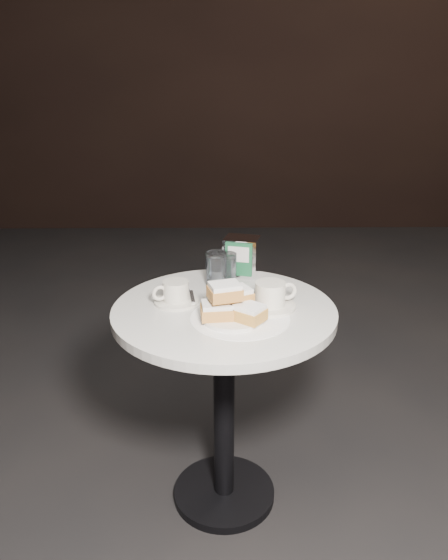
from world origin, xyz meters
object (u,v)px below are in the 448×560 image
cafe_table (224,363)px  beignet_plate (232,307)px  water_glass_right (227,269)px  coffee_cup_left (176,294)px  napkin_dispenser (242,256)px  coffee_cup_right (271,297)px  water_glass_left (216,269)px

cafe_table → beignet_plate: size_ratio=3.40×
beignet_plate → water_glass_right: beignet_plate is taller
water_glass_right → beignet_plate: bearing=-88.4°
coffee_cup_left → napkin_dispenser: 0.33m
coffee_cup_right → napkin_dispenser: (-0.08, 0.29, 0.03)m
coffee_cup_left → napkin_dispenser: napkin_dispenser is taller
beignet_plate → napkin_dispenser: size_ratio=1.57×
water_glass_left → napkin_dispenser: size_ratio=0.83×
beignet_plate → water_glass_right: bearing=91.6°
napkin_dispenser → coffee_cup_left: bearing=-116.5°
cafe_table → coffee_cup_left: bearing=165.3°
napkin_dispenser → cafe_table: bearing=-88.0°
cafe_table → coffee_cup_right: coffee_cup_right is taller
coffee_cup_left → coffee_cup_right: bearing=-29.6°
beignet_plate → coffee_cup_left: (-0.17, 0.13, -0.01)m
coffee_cup_right → water_glass_right: size_ratio=1.89×
water_glass_left → water_glass_right: size_ratio=1.09×
water_glass_left → beignet_plate: bearing=-80.9°
water_glass_left → coffee_cup_left: bearing=-129.7°
napkin_dispenser → coffee_cup_right: bearing=-59.9°
cafe_table → coffee_cup_right: size_ratio=3.72×
water_glass_right → coffee_cup_left: bearing=-134.0°
beignet_plate → water_glass_right: 0.30m
beignet_plate → napkin_dispenser: (0.04, 0.38, 0.03)m
beignet_plate → coffee_cup_right: size_ratio=1.09×
beignet_plate → water_glass_right: size_ratio=2.06×
cafe_table → napkin_dispenser: 0.40m
beignet_plate → coffee_cup_right: 0.15m
coffee_cup_right → water_glass_left: size_ratio=1.73×
coffee_cup_left → water_glass_right: 0.24m
coffee_cup_right → water_glass_right: bearing=105.2°
coffee_cup_right → water_glass_left: (-0.17, 0.19, 0.02)m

